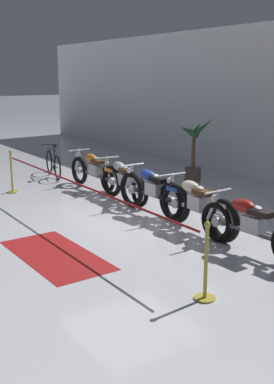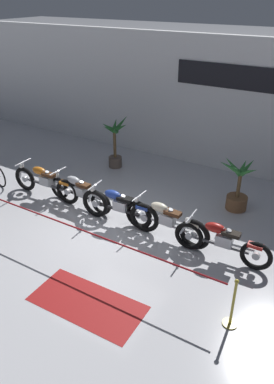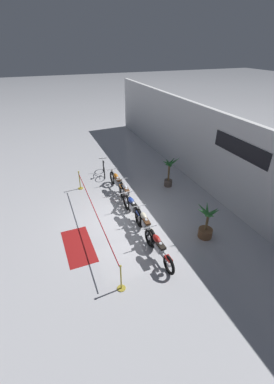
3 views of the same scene
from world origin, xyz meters
name	(u,v)px [view 3 (image 3 of 3)]	position (x,y,z in m)	size (l,w,h in m)	color
ground_plane	(123,219)	(0.00, 0.00, 0.00)	(120.00, 120.00, 0.00)	silver
back_wall	(224,160)	(0.00, 5.12, 2.10)	(28.00, 0.29, 4.20)	white
motorcycle_orange_0	(117,183)	(-2.61, 0.57, 0.47)	(2.36, 0.62, 0.95)	black
motorcycle_silver_1	(126,193)	(-1.44, 0.66, 0.46)	(2.20, 0.62, 0.91)	black
motorcycle_blue_2	(133,208)	(0.00, 0.48, 0.49)	(2.25, 0.62, 0.97)	black
motorcycle_cream_3	(145,225)	(1.30, 0.54, 0.48)	(2.32, 0.62, 0.96)	black
motorcycle_red_4	(159,248)	(2.73, 0.47, 0.46)	(2.24, 0.62, 0.93)	black
bicycle	(104,169)	(-4.73, 0.41, 0.37)	(1.69, 0.52, 0.95)	black
potted_palm_left_of_row	(169,172)	(-2.05, 3.36, 0.86)	(1.08, 1.02, 1.77)	brown
potted_palm_right_of_row	(206,224)	(2.34, 2.77, 0.66)	(1.05, 1.00, 1.51)	brown
stanchion_far_left	(88,198)	(-1.24, -1.25, 0.69)	(7.09, 0.28, 1.05)	gold
stanchion_mid_left	(121,281)	(3.56, -1.25, 0.36)	(0.28, 0.28, 1.05)	gold
floor_banner	(79,246)	(1.03, -2.19, 0.00)	(2.25, 1.06, 0.01)	maroon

